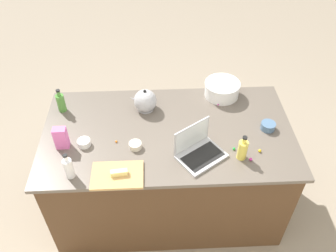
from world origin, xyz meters
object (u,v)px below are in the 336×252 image
Objects in this scene: bottle_vinegar at (69,168)px; ramekin_medium at (135,145)px; bottle_olive at (61,102)px; butter_stick_left at (119,173)px; ramekin_small at (268,126)px; candy_bag at (61,138)px; cutting_board at (117,175)px; kettle at (145,101)px; ramekin_wide at (84,143)px; laptop at (198,149)px; mixing_bowl_large at (222,89)px; bottle_oil at (243,149)px.

ramekin_medium is (-0.42, -0.23, -0.06)m from bottle_vinegar.
bottle_olive is 1.81× the size of butter_stick_left.
ramekin_small is (-1.08, -0.40, -0.01)m from butter_stick_left.
ramekin_small is at bearing -175.73° from candy_bag.
butter_stick_left is at bearing 180.00° from cutting_board.
butter_stick_left is 1.02× the size of ramekin_small.
kettle is at bearing -16.64° from ramekin_small.
ramekin_wide is (0.25, -0.29, 0.01)m from cutting_board.
ramekin_small is at bearing -164.73° from bottle_vinegar.
laptop is 0.86m from bottle_vinegar.
cutting_board is 1.99× the size of candy_bag.
mixing_bowl_large is 1.32m from candy_bag.
cutting_board is at bearing 74.58° from kettle.
laptop is at bearing 67.69° from mixing_bowl_large.
bottle_vinegar is 0.29m from candy_bag.
ramekin_small is 1.49m from candy_bag.
bottle_olive is 0.98× the size of bottle_vinegar.
cutting_board is (0.81, 0.81, -0.06)m from mixing_bowl_large.
bottle_oil is at bearing 171.25° from ramekin_wide.
kettle is (0.36, -0.50, 0.03)m from laptop.
bottle_oil is 0.74m from ramekin_medium.
ramekin_small is (-1.09, -0.40, 0.02)m from cutting_board.
candy_bag is at bearing -34.86° from butter_stick_left.
bottle_olive reaches higher than ramekin_small.
butter_stick_left is 1.23× the size of ramekin_medium.
butter_stick_left is (0.53, 0.17, -0.01)m from laptop.
laptop reaches higher than ramekin_wide.
bottle_oil is 0.85m from cutting_board.
mixing_bowl_large is 0.64m from kettle.
candy_bag reaches higher than ramekin_wide.
laptop is 1.91× the size of bottle_olive.
ramekin_small is 1.21× the size of ramekin_medium.
bottle_vinegar is at bearing 35.55° from mixing_bowl_large.
kettle is 0.69m from butter_stick_left.
cutting_board is at bearing 17.10° from laptop.
bottle_oil is 2.20× the size of ramekin_medium.
laptop is 0.30m from bottle_oil.
bottle_vinegar is at bearing -3.12° from cutting_board.
kettle reaches higher than cutting_board.
bottle_vinegar is (0.85, 0.15, 0.03)m from laptop.
laptop is at bearing 169.14° from ramekin_medium.
ramekin_small is 1.34m from ramekin_wide.
ramekin_wide is (0.26, -0.29, -0.01)m from butter_stick_left.
ramekin_small is 1.17× the size of ramekin_wide.
mixing_bowl_large is at bearing -167.04° from kettle.
bottle_oil reaches higher than ramekin_medium.
laptop is 1.95× the size of bottle_oil.
mixing_bowl_large is 1.37m from bottle_vinegar.
mixing_bowl_large is at bearing -134.43° from butter_stick_left.
bottle_olive reaches higher than ramekin_medium.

